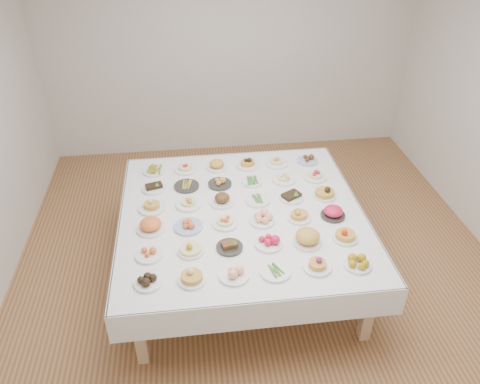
{
  "coord_description": "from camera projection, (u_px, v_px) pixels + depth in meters",
  "views": [
    {
      "loc": [
        -0.64,
        -3.69,
        3.35
      ],
      "look_at": [
        -0.18,
        -0.04,
        0.88
      ],
      "focal_mm": 35.0,
      "sensor_mm": 36.0,
      "label": 1
    }
  ],
  "objects": [
    {
      "name": "dish_11",
      "position": [
        346.0,
        233.0,
        4.02
      ],
      "size": [
        0.22,
        0.22,
        0.14
      ],
      "color": "white",
      "rests_on": "display_table"
    },
    {
      "name": "dish_21",
      "position": [
        258.0,
        200.0,
        4.52
      ],
      "size": [
        0.24,
        0.24,
        0.05
      ],
      "color": "white",
      "rests_on": "display_table"
    },
    {
      "name": "dish_7",
      "position": [
        191.0,
        246.0,
        3.88
      ],
      "size": [
        0.22,
        0.22,
        0.13
      ],
      "color": "white",
      "rests_on": "display_table"
    },
    {
      "name": "dish_14",
      "position": [
        225.0,
        219.0,
        4.2
      ],
      "size": [
        0.23,
        0.23,
        0.12
      ],
      "color": "white",
      "rests_on": "display_table"
    },
    {
      "name": "dish_13",
      "position": [
        188.0,
        224.0,
        4.16
      ],
      "size": [
        0.25,
        0.25,
        0.1
      ],
      "color": "#4C66B2",
      "rests_on": "display_table"
    },
    {
      "name": "dish_16",
      "position": [
        299.0,
        214.0,
        4.27
      ],
      "size": [
        0.22,
        0.22,
        0.12
      ],
      "color": "white",
      "rests_on": "display_table"
    },
    {
      "name": "dish_25",
      "position": [
        187.0,
        185.0,
        4.72
      ],
      "size": [
        0.25,
        0.25,
        0.06
      ],
      "color": "#2B2926",
      "rests_on": "display_table"
    },
    {
      "name": "dish_28",
      "position": [
        284.0,
        177.0,
        4.81
      ],
      "size": [
        0.24,
        0.24,
        0.11
      ],
      "color": "white",
      "rests_on": "display_table"
    },
    {
      "name": "dish_31",
      "position": [
        185.0,
        166.0,
        4.98
      ],
      "size": [
        0.24,
        0.24,
        0.11
      ],
      "color": "white",
      "rests_on": "display_table"
    },
    {
      "name": "dish_35",
      "position": [
        307.0,
        159.0,
        5.14
      ],
      "size": [
        0.22,
        0.22,
        0.09
      ],
      "color": "#4C66B2",
      "rests_on": "display_table"
    },
    {
      "name": "dish_32",
      "position": [
        217.0,
        163.0,
        5.01
      ],
      "size": [
        0.22,
        0.22,
        0.13
      ],
      "color": "white",
      "rests_on": "display_table"
    },
    {
      "name": "dish_30",
      "position": [
        155.0,
        170.0,
        4.97
      ],
      "size": [
        0.25,
        0.25,
        0.06
      ],
      "color": "white",
      "rests_on": "display_table"
    },
    {
      "name": "display_table",
      "position": [
        242.0,
        218.0,
        4.42
      ],
      "size": [
        2.28,
        2.28,
        0.75
      ],
      "color": "white",
      "rests_on": "ground"
    },
    {
      "name": "dish_4",
      "position": [
        318.0,
        263.0,
        3.72
      ],
      "size": [
        0.22,
        0.22,
        0.12
      ],
      "color": "white",
      "rests_on": "display_table"
    },
    {
      "name": "dish_3",
      "position": [
        275.0,
        271.0,
        3.7
      ],
      "size": [
        0.25,
        0.25,
        0.05
      ],
      "color": "white",
      "rests_on": "display_table"
    },
    {
      "name": "dish_34",
      "position": [
        277.0,
        160.0,
        5.09
      ],
      "size": [
        0.24,
        0.24,
        0.12
      ],
      "color": "white",
      "rests_on": "display_table"
    },
    {
      "name": "dish_23",
      "position": [
        325.0,
        191.0,
        4.56
      ],
      "size": [
        0.23,
        0.22,
        0.15
      ],
      "color": "white",
      "rests_on": "display_table"
    },
    {
      "name": "dish_19",
      "position": [
        188.0,
        200.0,
        4.44
      ],
      "size": [
        0.25,
        0.25,
        0.13
      ],
      "color": "white",
      "rests_on": "display_table"
    },
    {
      "name": "dish_12",
      "position": [
        150.0,
        223.0,
        4.12
      ],
      "size": [
        0.25,
        0.25,
        0.16
      ],
      "color": "white",
      "rests_on": "display_table"
    },
    {
      "name": "dish_1",
      "position": [
        192.0,
        276.0,
        3.6
      ],
      "size": [
        0.22,
        0.22,
        0.12
      ],
      "color": "white",
      "rests_on": "display_table"
    },
    {
      "name": "dish_26",
      "position": [
        220.0,
        181.0,
        4.74
      ],
      "size": [
        0.24,
        0.24,
        0.1
      ],
      "color": "#2B2926",
      "rests_on": "display_table"
    },
    {
      "name": "dish_0",
      "position": [
        148.0,
        280.0,
        3.59
      ],
      "size": [
        0.22,
        0.22,
        0.09
      ],
      "color": "white",
      "rests_on": "display_table"
    },
    {
      "name": "dish_10",
      "position": [
        308.0,
        236.0,
        3.97
      ],
      "size": [
        0.28,
        0.28,
        0.16
      ],
      "color": "white",
      "rests_on": "display_table"
    },
    {
      "name": "room_envelope",
      "position": [
        261.0,
        95.0,
        3.95
      ],
      "size": [
        5.02,
        5.02,
        2.81
      ],
      "color": "#A36F44",
      "rests_on": "ground"
    },
    {
      "name": "dish_20",
      "position": [
        222.0,
        199.0,
        4.47
      ],
      "size": [
        0.23,
        0.23,
        0.12
      ],
      "color": "white",
      "rests_on": "display_table"
    },
    {
      "name": "dish_22",
      "position": [
        291.0,
        194.0,
        4.54
      ],
      "size": [
        0.24,
        0.24,
        0.11
      ],
      "color": "white",
      "rests_on": "display_table"
    },
    {
      "name": "dish_17",
      "position": [
        333.0,
        211.0,
        4.29
      ],
      "size": [
        0.23,
        0.23,
        0.14
      ],
      "color": "#2B2926",
      "rests_on": "display_table"
    },
    {
      "name": "dish_33",
      "position": [
        248.0,
        162.0,
        5.05
      ],
      "size": [
        0.24,
        0.24,
        0.12
      ],
      "color": "white",
      "rests_on": "display_table"
    },
    {
      "name": "dish_5",
      "position": [
        358.0,
        261.0,
        3.75
      ],
      "size": [
        0.23,
        0.23,
        0.11
      ],
      "color": "white",
      "rests_on": "display_table"
    },
    {
      "name": "dish_18",
      "position": [
        152.0,
        204.0,
        4.39
      ],
      "size": [
        0.25,
        0.25,
        0.13
      ],
      "color": "white",
      "rests_on": "display_table"
    },
    {
      "name": "dish_2",
      "position": [
        234.0,
        272.0,
        3.65
      ],
      "size": [
        0.24,
        0.24,
        0.11
      ],
      "color": "white",
      "rests_on": "display_table"
    },
    {
      "name": "dish_9",
      "position": [
        269.0,
        240.0,
        3.96
      ],
      "size": [
        0.25,
        0.25,
        0.11
      ],
      "color": "white",
      "rests_on": "display_table"
    },
    {
      "name": "dish_27",
      "position": [
        252.0,
        181.0,
        4.79
      ],
      "size": [
        0.22,
        0.22,
        0.05
      ],
      "color": "white",
      "rests_on": "display_table"
    },
    {
      "name": "dish_6",
      "position": [
        149.0,
        253.0,
        3.85
      ],
      "size": [
        0.23,
        0.23,
        0.09
      ],
      "color": "white",
      "rests_on": "display_table"
    },
    {
      "name": "dish_24",
      "position": [
        154.0,
        186.0,
        4.68
      ],
      "size": [
        0.24,
        0.24,
        0.1
      ],
      "color": "white",
      "rests_on": "display_table"
    },
    {
      "name": "dish_15",
      "position": [
        262.0,
        217.0,
        4.23
      ],
      "size": [
        0.23,
        0.23,
        0.11
      ],
      "color": "white",
      "rests_on": "display_table"
    },
    {
      "name": "dish_8",
      "position": [
        229.0,
        245.0,
        3.93
      ],
      "size": [
        0.22,
        0.22,
        0.09
      ],
      "color": "#2B2926",
      "rests_on": "display_table"
    },
    {
      "name": "dish_29",
      "position": [
        315.0,
        173.0,
        4.85
      ],
      "size": [
        0.24,
        0.24,
        0.13
      ],
      "color": "white",
      "rests_on": "display_table"
    }
  ]
}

